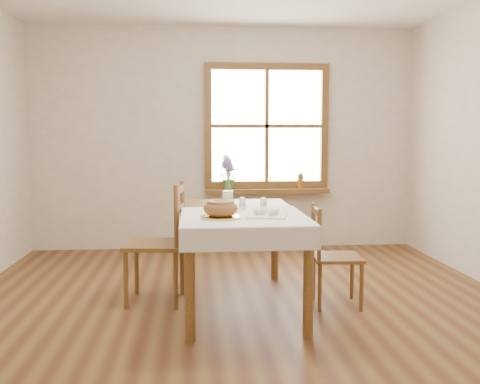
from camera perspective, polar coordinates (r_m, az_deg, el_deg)
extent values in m
plane|color=brown|center=(4.07, 0.37, -13.16)|extent=(5.00, 5.00, 0.00)
cube|color=white|center=(6.34, -1.69, 5.68)|extent=(4.50, 0.10, 2.60)
cube|color=white|center=(1.37, 9.97, 4.43)|extent=(4.50, 0.10, 2.60)
cube|color=brown|center=(6.40, 2.90, 13.22)|extent=(1.46, 0.08, 0.08)
cube|color=brown|center=(6.37, 2.84, 0.81)|extent=(1.46, 0.08, 0.08)
cube|color=brown|center=(6.29, -3.42, 7.03)|extent=(0.08, 0.08, 1.30)
cube|color=brown|center=(6.47, 8.98, 6.94)|extent=(0.08, 0.08, 1.30)
cube|color=brown|center=(6.35, 2.87, 7.03)|extent=(0.04, 0.06, 1.30)
cube|color=brown|center=(6.35, 2.87, 7.03)|extent=(1.30, 0.06, 0.04)
cube|color=white|center=(6.38, 2.83, 7.02)|extent=(1.30, 0.01, 1.30)
cube|color=brown|center=(6.32, 2.91, 0.13)|extent=(1.46, 0.20, 0.05)
cube|color=brown|center=(4.19, 0.00, -2.38)|extent=(0.90, 1.60, 0.05)
cylinder|color=brown|center=(3.53, -5.39, -10.25)|extent=(0.07, 0.07, 0.70)
cylinder|color=brown|center=(3.60, 7.30, -9.91)|extent=(0.07, 0.07, 0.70)
cylinder|color=brown|center=(4.97, -5.24, -5.47)|extent=(0.07, 0.07, 0.70)
cylinder|color=brown|center=(5.02, 3.74, -5.33)|extent=(0.07, 0.07, 0.70)
cube|color=white|center=(3.88, 0.38, -2.60)|extent=(0.91, 0.99, 0.01)
cylinder|color=white|center=(3.76, -2.06, -2.69)|extent=(0.35, 0.35, 0.02)
ellipsoid|color=#9B6337|center=(3.75, -2.07, -1.58)|extent=(0.24, 0.24, 0.13)
cube|color=white|center=(3.82, 2.87, -2.57)|extent=(0.33, 0.30, 0.01)
cylinder|color=white|center=(4.16, 0.26, -1.24)|extent=(0.06, 0.06, 0.10)
cylinder|color=white|center=(4.21, 2.51, -1.19)|extent=(0.07, 0.07, 0.10)
cylinder|color=white|center=(4.62, -1.31, -0.63)|extent=(0.12, 0.12, 0.10)
imported|color=#34772F|center=(6.26, -1.14, 1.22)|extent=(0.27, 0.29, 0.20)
cylinder|color=#9B631C|center=(6.37, 6.46, 1.22)|extent=(0.07, 0.07, 0.19)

